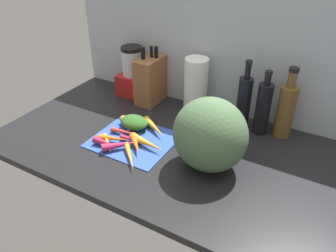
{
  "coord_description": "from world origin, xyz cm",
  "views": [
    {
      "loc": [
        43.08,
        -100.19,
        80.24
      ],
      "look_at": [
        -11.23,
        -5.16,
        12.02
      ],
      "focal_mm": 36.19,
      "sensor_mm": 36.0,
      "label": 1
    }
  ],
  "objects": [
    {
      "name": "carrot_1",
      "position": [
        -23.4,
        4.21,
        2.5
      ],
      "size": [
        15.41,
        10.92,
        3.4
      ],
      "primitive_type": "cone",
      "rotation": [
        0.0,
        1.57,
        -0.53
      ],
      "color": "orange",
      "rests_on": "cutting_board"
    },
    {
      "name": "carrot_0",
      "position": [
        -33.96,
        -14.65,
        1.86
      ],
      "size": [
        11.23,
        10.04,
        2.12
      ],
      "primitive_type": "cone",
      "rotation": [
        0.0,
        1.57,
        -0.71
      ],
      "color": "orange",
      "rests_on": "cutting_board"
    },
    {
      "name": "bottle_2",
      "position": [
        24.86,
        29.59,
        12.48
      ],
      "size": [
        7.31,
        7.31,
        30.73
      ],
      "color": "brown",
      "rests_on": "ground_plane"
    },
    {
      "name": "wall_back",
      "position": [
        0.0,
        38.5,
        30.0
      ],
      "size": [
        170.0,
        3.0,
        60.0
      ],
      "primitive_type": "cube",
      "color": "#ADB7C1",
      "rests_on": "ground_plane"
    },
    {
      "name": "carrot_5",
      "position": [
        -19.01,
        -7.58,
        2.52
      ],
      "size": [
        15.26,
        5.39,
        3.44
      ],
      "primitive_type": "cone",
      "rotation": [
        0.0,
        1.57,
        -0.13
      ],
      "color": "orange",
      "rests_on": "cutting_board"
    },
    {
      "name": "carrot_8",
      "position": [
        -34.49,
        -15.4,
        2.35
      ],
      "size": [
        11.11,
        3.53,
        3.1
      ],
      "primitive_type": "cone",
      "rotation": [
        0.0,
        1.57,
        0.04
      ],
      "color": "#B2264C",
      "rests_on": "cutting_board"
    },
    {
      "name": "carrot_11",
      "position": [
        -23.29,
        -10.16,
        2.5
      ],
      "size": [
        11.18,
        11.22,
        3.41
      ],
      "primitive_type": "cone",
      "rotation": [
        0.0,
        1.57,
        -0.79
      ],
      "color": "orange",
      "rests_on": "cutting_board"
    },
    {
      "name": "carrot_10",
      "position": [
        -32.29,
        -4.23,
        1.89
      ],
      "size": [
        14.18,
        4.57,
        2.19
      ],
      "primitive_type": "cone",
      "rotation": [
        0.0,
        1.57,
        0.17
      ],
      "color": "red",
      "rests_on": "cutting_board"
    },
    {
      "name": "carrot_3",
      "position": [
        -27.66,
        -13.06,
        2.48
      ],
      "size": [
        13.84,
        14.37,
        3.36
      ],
      "primitive_type": "cone",
      "rotation": [
        0.0,
        1.57,
        0.81
      ],
      "color": "#B2264C",
      "rests_on": "cutting_board"
    },
    {
      "name": "carrot_9",
      "position": [
        -35.35,
        -0.11,
        2.46
      ],
      "size": [
        10.44,
        9.6,
        3.33
      ],
      "primitive_type": "cone",
      "rotation": [
        0.0,
        1.57,
        -0.71
      ],
      "color": "orange",
      "rests_on": "cutting_board"
    },
    {
      "name": "cutting_board",
      "position": [
        -27.59,
        -5.54,
        0.4
      ],
      "size": [
        32.89,
        29.2,
        0.8
      ],
      "primitive_type": "cube",
      "color": "#2D51B7",
      "rests_on": "ground_plane"
    },
    {
      "name": "carrot_6",
      "position": [
        -21.04,
        -17.51,
        2.01
      ],
      "size": [
        13.18,
        13.45,
        2.42
      ],
      "primitive_type": "cone",
      "rotation": [
        0.0,
        1.57,
        -0.8
      ],
      "color": "orange",
      "rests_on": "cutting_board"
    },
    {
      "name": "knife_block",
      "position": [
        -40.32,
        28.19,
        11.58
      ],
      "size": [
        9.58,
        16.5,
        28.26
      ],
      "color": "brown",
      "rests_on": "ground_plane"
    },
    {
      "name": "paper_towel_roll",
      "position": [
        -16.32,
        29.5,
        13.33
      ],
      "size": [
        10.85,
        10.85,
        26.66
      ],
      "primitive_type": "cylinder",
      "color": "white",
      "rests_on": "ground_plane"
    },
    {
      "name": "winter_squash",
      "position": [
        6.24,
        -5.58,
        13.91
      ],
      "size": [
        27.29,
        24.79,
        27.82
      ],
      "primitive_type": "ellipsoid",
      "color": "#4C6B47",
      "rests_on": "ground_plane"
    },
    {
      "name": "carrot_4",
      "position": [
        -26.53,
        -7.33,
        1.86
      ],
      "size": [
        11.72,
        3.42,
        2.13
      ],
      "primitive_type": "cone",
      "rotation": [
        0.0,
        1.57,
        0.11
      ],
      "color": "#B2264C",
      "rests_on": "cutting_board"
    },
    {
      "name": "bottle_1",
      "position": [
        16.11,
        27.11,
        11.98
      ],
      "size": [
        6.25,
        6.25,
        28.5
      ],
      "color": "black",
      "rests_on": "ground_plane"
    },
    {
      "name": "bottle_0",
      "position": [
        7.59,
        27.43,
        12.51
      ],
      "size": [
        5.97,
        5.97,
        31.08
      ],
      "color": "black",
      "rests_on": "ground_plane"
    },
    {
      "name": "ground_plane",
      "position": [
        0.0,
        0.0,
        -1.5
      ],
      "size": [
        170.0,
        80.0,
        3.0
      ],
      "primitive_type": "cube",
      "color": "black"
    },
    {
      "name": "blender_appliance",
      "position": [
        -53.09,
        31.38,
        10.9
      ],
      "size": [
        13.61,
        13.61,
        25.35
      ],
      "color": "red",
      "rests_on": "ground_plane"
    },
    {
      "name": "carrot_greens_pile",
      "position": [
        -32.37,
        2.05,
        3.5
      ],
      "size": [
        12.75,
        9.81,
        5.39
      ],
      "primitive_type": "ellipsoid",
      "color": "#2D6023",
      "rests_on": "cutting_board"
    },
    {
      "name": "carrot_2",
      "position": [
        -33.57,
        -10.97,
        2.17
      ],
      "size": [
        13.0,
        6.93,
        2.74
      ],
      "primitive_type": "cone",
      "rotation": [
        0.0,
        1.57,
        0.35
      ],
      "color": "orange",
      "rests_on": "cutting_board"
    },
    {
      "name": "carrot_7",
      "position": [
        -26.34,
        5.53,
        2.05
      ],
      "size": [
        10.69,
        7.64,
        2.5
      ],
      "primitive_type": "cone",
      "rotation": [
        0.0,
        1.57,
        -0.53
      ],
      "color": "red",
      "rests_on": "cutting_board"
    }
  ]
}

